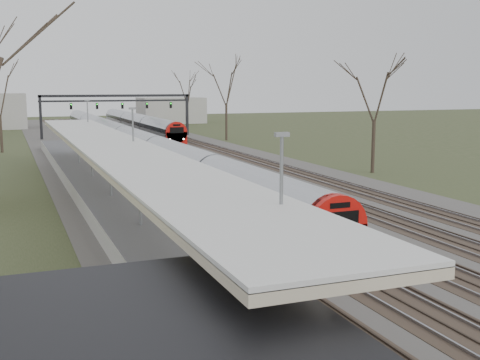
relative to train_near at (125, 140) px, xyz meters
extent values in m
cube|color=#474442|center=(2.50, -9.50, -1.43)|extent=(24.00, 160.00, 0.10)
cube|color=#4C3828|center=(-3.50, -9.50, -1.39)|extent=(2.60, 160.00, 0.06)
cube|color=gray|center=(-4.22, -9.50, -1.32)|extent=(0.07, 160.00, 0.12)
cube|color=gray|center=(-2.78, -9.50, -1.32)|extent=(0.07, 160.00, 0.12)
cube|color=#4C3828|center=(0.00, -9.50, -1.39)|extent=(2.60, 160.00, 0.06)
cube|color=gray|center=(-0.72, -9.50, -1.32)|extent=(0.07, 160.00, 0.12)
cube|color=gray|center=(0.72, -9.50, -1.32)|extent=(0.07, 160.00, 0.12)
cube|color=#4C3828|center=(3.50, -9.50, -1.39)|extent=(2.60, 160.00, 0.06)
cube|color=gray|center=(2.78, -9.50, -1.32)|extent=(0.07, 160.00, 0.12)
cube|color=gray|center=(4.22, -9.50, -1.32)|extent=(0.07, 160.00, 0.12)
cube|color=#4C3828|center=(7.00, -9.50, -1.39)|extent=(2.60, 160.00, 0.06)
cube|color=gray|center=(6.28, -9.50, -1.32)|extent=(0.07, 160.00, 0.12)
cube|color=gray|center=(7.72, -9.50, -1.32)|extent=(0.07, 160.00, 0.12)
cube|color=#4C3828|center=(10.50, -9.50, -1.39)|extent=(2.60, 160.00, 0.06)
cube|color=gray|center=(9.78, -9.50, -1.32)|extent=(0.07, 160.00, 0.12)
cube|color=gray|center=(11.22, -9.50, -1.32)|extent=(0.07, 160.00, 0.12)
cube|color=#9E9B93|center=(-6.55, -27.00, -0.98)|extent=(3.50, 69.00, 1.00)
cylinder|color=slate|center=(-6.55, -54.50, 1.02)|extent=(0.14, 0.14, 3.00)
cylinder|color=slate|center=(-6.55, -46.50, 1.02)|extent=(0.14, 0.14, 3.00)
cylinder|color=slate|center=(-6.55, -38.50, 1.02)|extent=(0.14, 0.14, 3.00)
cylinder|color=slate|center=(-6.55, -30.50, 1.02)|extent=(0.14, 0.14, 3.00)
cylinder|color=slate|center=(-6.55, -22.50, 1.02)|extent=(0.14, 0.14, 3.00)
cylinder|color=slate|center=(-6.55, -14.50, 1.02)|extent=(0.14, 0.14, 3.00)
cube|color=silver|center=(-6.55, -31.50, 2.57)|extent=(4.10, 50.00, 0.12)
cube|color=beige|center=(-6.55, -31.50, 2.40)|extent=(4.10, 50.00, 0.25)
cube|color=black|center=(-7.50, 20.50, 1.52)|extent=(0.35, 0.35, 6.00)
cube|color=black|center=(13.00, 20.50, 1.52)|extent=(0.35, 0.35, 6.00)
cube|color=black|center=(2.75, 20.50, 4.42)|extent=(21.00, 0.35, 0.35)
cube|color=black|center=(2.75, 20.50, 3.72)|extent=(21.00, 0.25, 0.25)
cube|color=black|center=(-3.50, 20.30, 3.02)|extent=(0.32, 0.22, 0.85)
sphere|color=#0CFF19|center=(-3.50, 20.16, 3.27)|extent=(0.16, 0.16, 0.16)
cube|color=black|center=(0.00, 20.30, 3.02)|extent=(0.32, 0.22, 0.85)
sphere|color=#0CFF19|center=(0.00, 20.16, 3.27)|extent=(0.16, 0.16, 0.16)
cube|color=black|center=(3.50, 20.30, 3.02)|extent=(0.32, 0.22, 0.85)
sphere|color=#0CFF19|center=(3.50, 20.16, 3.27)|extent=(0.16, 0.16, 0.16)
cube|color=black|center=(7.00, 20.30, 3.02)|extent=(0.32, 0.22, 0.85)
sphere|color=#0CFF19|center=(7.00, 20.16, 3.27)|extent=(0.16, 0.16, 0.16)
cube|color=black|center=(10.50, 20.30, 3.02)|extent=(0.32, 0.22, 0.85)
sphere|color=#0CFF19|center=(10.50, 20.16, 3.27)|extent=(0.16, 0.16, 0.16)
cylinder|color=#2D231C|center=(16.50, -22.50, 0.77)|extent=(0.30, 0.30, 4.50)
cube|color=#9B9DA4|center=(0.00, 0.24, -0.38)|extent=(2.55, 90.00, 1.60)
cylinder|color=#9B9DA4|center=(0.00, 0.24, 0.27)|extent=(2.60, 89.70, 2.60)
cube|color=black|center=(0.00, 0.24, 0.37)|extent=(2.62, 89.40, 0.55)
cube|color=red|center=(0.00, -44.66, -0.43)|extent=(2.55, 0.50, 1.50)
cylinder|color=red|center=(0.00, -44.61, 0.27)|extent=(2.60, 0.60, 2.60)
cube|color=black|center=(0.00, -44.88, 0.57)|extent=(1.70, 0.12, 0.70)
sphere|color=white|center=(-0.85, -44.86, -0.53)|extent=(0.22, 0.22, 0.22)
sphere|color=white|center=(0.85, -44.86, -0.53)|extent=(0.22, 0.22, 0.22)
cube|color=black|center=(0.00, 0.24, -1.30)|extent=(1.80, 89.00, 0.35)
cube|color=#9B9DA4|center=(7.00, 27.10, -0.38)|extent=(2.55, 45.00, 1.60)
cylinder|color=#9B9DA4|center=(7.00, 27.10, 0.27)|extent=(2.60, 44.70, 2.60)
cube|color=black|center=(7.00, 27.10, 0.37)|extent=(2.62, 44.40, 0.55)
cube|color=red|center=(7.00, 4.70, -0.43)|extent=(2.55, 0.50, 1.50)
cylinder|color=red|center=(7.00, 4.75, 0.27)|extent=(2.60, 0.60, 2.60)
cube|color=black|center=(7.00, 4.48, 0.57)|extent=(1.70, 0.12, 0.70)
sphere|color=white|center=(6.15, 4.50, -0.53)|extent=(0.22, 0.22, 0.22)
sphere|color=white|center=(7.85, 4.50, -0.53)|extent=(0.22, 0.22, 0.22)
cube|color=black|center=(7.00, 27.10, -1.30)|extent=(1.80, 44.00, 0.35)
imported|color=#2A274B|center=(-6.62, -50.11, 0.31)|extent=(0.54, 0.66, 1.58)
camera|label=1|loc=(-12.06, -64.98, 5.80)|focal=45.00mm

